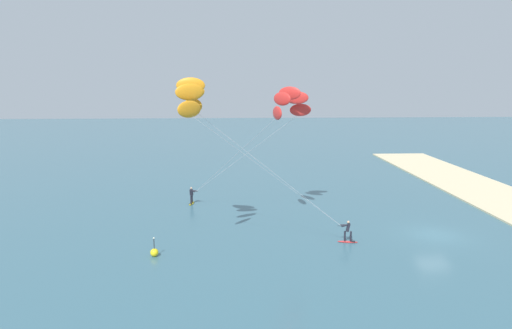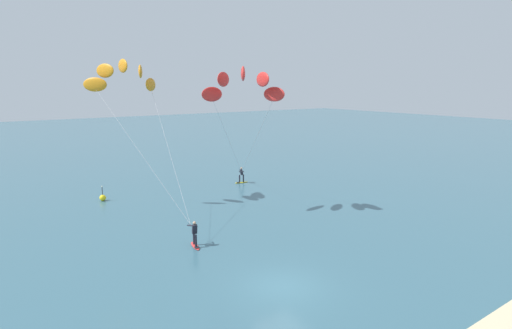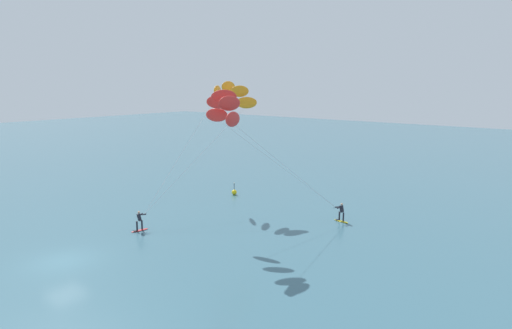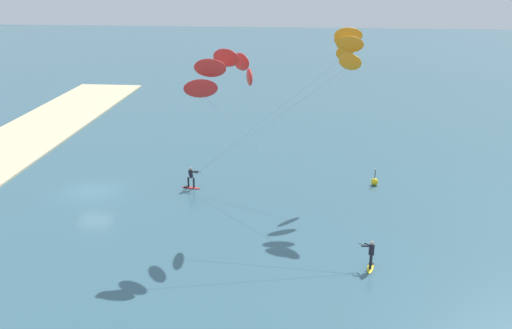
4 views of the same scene
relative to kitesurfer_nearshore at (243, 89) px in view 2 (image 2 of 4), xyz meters
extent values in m
plane|color=#386070|center=(-5.06, -11.35, -9.85)|extent=(240.00, 240.00, 0.00)
ellipsoid|color=yellow|center=(5.36, 8.63, -9.81)|extent=(1.54, 0.60, 0.08)
cube|color=black|center=(4.95, 8.70, -9.76)|extent=(0.32, 0.33, 0.02)
cylinder|color=black|center=(5.58, 8.59, -9.38)|extent=(0.14, 0.14, 0.78)
cylinder|color=black|center=(5.14, 8.66, -9.38)|extent=(0.14, 0.14, 0.78)
cube|color=black|center=(5.36, 8.63, -8.69)|extent=(0.37, 0.35, 0.63)
sphere|color=tan|center=(5.36, 8.63, -8.27)|extent=(0.20, 0.20, 0.20)
cylinder|color=black|center=(5.07, 8.16, -8.54)|extent=(0.32, 0.48, 0.03)
cylinder|color=black|center=(5.31, 8.34, -8.51)|extent=(0.19, 0.61, 0.15)
cylinder|color=black|center=(5.12, 8.45, -8.51)|extent=(0.54, 0.43, 0.15)
ellipsoid|color=red|center=(-2.19, 0.92, -0.40)|extent=(2.06, 0.78, 1.10)
ellipsoid|color=red|center=(-1.45, 0.46, 0.70)|extent=(1.84, 1.45, 1.10)
ellipsoid|color=red|center=(-0.20, -0.32, 1.12)|extent=(1.35, 1.90, 1.10)
ellipsoid|color=red|center=(1.06, -1.10, 0.70)|extent=(0.65, 2.06, 1.10)
ellipsoid|color=red|center=(1.79, -1.55, -0.40)|extent=(0.78, 2.06, 1.10)
cylinder|color=#B2B2B7|center=(1.44, 4.54, -4.62)|extent=(7.27, 7.26, 7.85)
cylinder|color=#B2B2B7|center=(3.43, 3.30, -4.62)|extent=(3.30, 9.73, 7.85)
ellipsoid|color=red|center=(-6.37, -4.07, -9.81)|extent=(0.63, 1.54, 0.08)
cube|color=black|center=(-6.45, -4.48, -9.76)|extent=(0.34, 0.33, 0.02)
cylinder|color=black|center=(-6.33, -3.86, -9.38)|extent=(0.14, 0.14, 0.78)
cylinder|color=black|center=(-6.41, -4.29, -9.38)|extent=(0.14, 0.14, 0.78)
cube|color=black|center=(-6.37, -4.07, -8.69)|extent=(0.35, 0.37, 0.63)
sphere|color=tan|center=(-6.37, -4.07, -8.27)|extent=(0.20, 0.20, 0.20)
cylinder|color=black|center=(-6.39, -3.52, -8.54)|extent=(0.05, 0.55, 0.03)
cylinder|color=black|center=(-6.49, -3.80, -8.51)|extent=(0.32, 0.59, 0.15)
cylinder|color=black|center=(-6.27, -3.79, -8.51)|extent=(0.29, 0.60, 0.15)
ellipsoid|color=orange|center=(-4.49, 7.44, 0.32)|extent=(1.59, 1.67, 1.10)
ellipsoid|color=orange|center=(-5.33, 7.41, 1.39)|extent=(0.99, 1.97, 1.10)
ellipsoid|color=orange|center=(-6.76, 7.36, 1.80)|extent=(0.39, 1.99, 1.10)
ellipsoid|color=orange|center=(-8.20, 7.32, 1.39)|extent=(1.11, 1.93, 1.10)
ellipsoid|color=orange|center=(-9.04, 7.29, 0.32)|extent=(1.67, 1.59, 1.10)
cylinder|color=#B2B2B7|center=(-5.44, 1.96, -4.26)|extent=(1.92, 10.98, 8.57)
cylinder|color=#B2B2B7|center=(-7.71, 1.88, -4.26)|extent=(2.66, 10.82, 8.57)
sphere|color=yellow|center=(-8.46, 10.00, -9.57)|extent=(0.56, 0.56, 0.56)
cylinder|color=#262628|center=(-8.46, 10.00, -8.94)|extent=(0.06, 0.06, 0.70)
sphere|color=#F2F2CC|center=(-8.46, 10.00, -8.53)|extent=(0.12, 0.12, 0.12)
camera|label=1|loc=(-38.65, 4.54, 2.03)|focal=31.95mm
camera|label=2|loc=(-17.00, -26.11, 0.22)|focal=28.21mm
camera|label=3|loc=(23.49, -25.74, 2.14)|focal=31.65mm
camera|label=4|loc=(37.21, 5.21, 6.83)|focal=43.24mm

